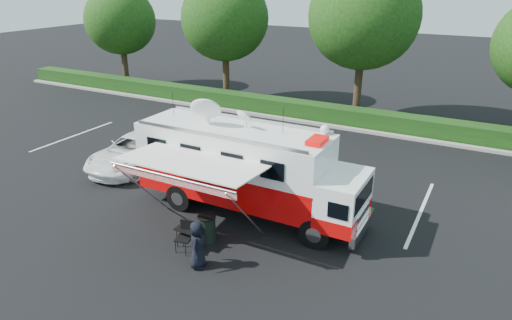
% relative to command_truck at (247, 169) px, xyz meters
% --- Properties ---
extents(ground_plane, '(120.00, 120.00, 0.00)m').
position_rel_command_truck_xyz_m(ground_plane, '(0.07, 0.00, -1.72)').
color(ground_plane, black).
rests_on(ground_plane, ground).
extents(back_border, '(60.00, 6.14, 8.87)m').
position_rel_command_truck_xyz_m(back_border, '(1.22, 12.90, 3.29)').
color(back_border, '#9E998E').
rests_on(back_border, ground_plane).
extents(stall_lines, '(24.12, 5.50, 0.01)m').
position_rel_command_truck_xyz_m(stall_lines, '(-0.43, 3.00, -1.71)').
color(stall_lines, silver).
rests_on(stall_lines, ground_plane).
extents(command_truck, '(8.36, 2.30, 4.01)m').
position_rel_command_truck_xyz_m(command_truck, '(0.00, 0.00, 0.00)').
color(command_truck, black).
rests_on(command_truck, ground_plane).
extents(awning, '(4.56, 2.38, 2.76)m').
position_rel_command_truck_xyz_m(awning, '(-0.75, -2.39, 0.86)').
color(awning, white).
rests_on(awning, ground_plane).
extents(white_suv, '(2.72, 5.27, 1.42)m').
position_rel_command_truck_xyz_m(white_suv, '(-6.59, 1.46, -1.72)').
color(white_suv, white).
rests_on(white_suv, ground_plane).
extents(person, '(0.68, 0.84, 1.49)m').
position_rel_command_truck_xyz_m(person, '(0.34, -3.61, -1.72)').
color(person, black).
rests_on(person, ground_plane).
extents(folding_table, '(0.81, 0.58, 0.67)m').
position_rel_command_truck_xyz_m(folding_table, '(-0.53, -2.86, -1.09)').
color(folding_table, black).
rests_on(folding_table, ground_plane).
extents(folding_chair, '(0.57, 0.60, 1.00)m').
position_rel_command_truck_xyz_m(folding_chair, '(-0.50, -3.05, -1.12)').
color(folding_chair, black).
rests_on(folding_chair, ground_plane).
extents(trash_bin, '(0.60, 0.60, 0.89)m').
position_rel_command_truck_xyz_m(trash_bin, '(-0.23, -2.28, -1.27)').
color(trash_bin, black).
rests_on(trash_bin, ground_plane).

